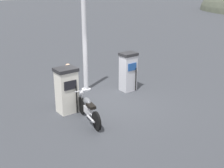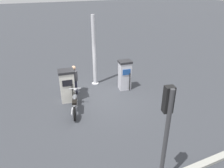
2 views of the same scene
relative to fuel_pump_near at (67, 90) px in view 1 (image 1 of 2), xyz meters
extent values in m
plane|color=#383A3F|center=(0.48, 1.62, -0.85)|extent=(120.00, 120.00, 0.00)
cube|color=silver|center=(0.00, 0.00, -0.07)|extent=(0.65, 0.76, 1.56)
cube|color=black|center=(0.29, -0.04, 0.27)|extent=(0.09, 0.48, 0.32)
cube|color=#262628|center=(0.00, 0.00, 0.77)|extent=(0.72, 0.83, 0.12)
cylinder|color=black|center=(0.35, 0.16, -0.31)|extent=(0.05, 0.05, 1.01)
cube|color=silver|center=(0.00, 3.24, -0.07)|extent=(0.59, 0.69, 1.57)
cube|color=#1E478C|center=(0.26, 3.21, 0.27)|extent=(0.09, 0.44, 0.32)
cube|color=#262628|center=(0.00, 3.24, 0.77)|extent=(0.64, 0.76, 0.12)
cylinder|color=black|center=(0.32, 3.39, -0.30)|extent=(0.05, 0.05, 1.02)
cylinder|color=black|center=(0.50, 0.26, -0.54)|extent=(0.62, 0.26, 0.63)
cylinder|color=black|center=(1.79, -0.16, -0.54)|extent=(0.62, 0.26, 0.63)
cube|color=silver|center=(1.10, 0.07, -0.44)|extent=(0.40, 0.30, 0.24)
cylinder|color=silver|center=(1.15, 0.05, -0.49)|extent=(0.98, 0.36, 0.05)
ellipsoid|color=#595B60|center=(1.04, 0.09, -0.16)|extent=(0.52, 0.36, 0.24)
cube|color=black|center=(1.36, -0.02, -0.19)|extent=(0.48, 0.33, 0.10)
cylinder|color=silver|center=(0.54, 0.25, -0.24)|extent=(0.26, 0.12, 0.57)
cylinder|color=silver|center=(0.62, 0.23, 0.08)|extent=(0.21, 0.54, 0.04)
sphere|color=silver|center=(0.52, 0.26, -0.04)|extent=(0.18, 0.18, 0.14)
cylinder|color=silver|center=(1.57, -0.21, -0.52)|extent=(0.54, 0.24, 0.07)
cylinder|color=#1E1E2D|center=(-0.55, 0.58, -0.46)|extent=(0.15, 0.15, 0.78)
cylinder|color=#1E1E2D|center=(-0.74, 0.54, -0.46)|extent=(0.15, 0.15, 0.78)
cube|color=#3F3F44|center=(-0.64, 0.56, 0.21)|extent=(0.39, 0.26, 0.58)
cylinder|color=#3F3F44|center=(-0.41, 0.60, 0.24)|extent=(0.10, 0.10, 0.55)
cylinder|color=#3F3F44|center=(-0.88, 0.52, 0.24)|extent=(0.10, 0.10, 0.55)
sphere|color=tan|center=(-0.64, 0.56, 0.64)|extent=(0.25, 0.25, 0.21)
cylinder|color=silver|center=(-1.32, 1.96, 1.15)|extent=(0.20, 0.20, 4.00)
cylinder|color=silver|center=(-1.32, 1.96, -0.83)|extent=(0.40, 0.40, 0.04)
camera|label=1|loc=(8.30, -5.76, 3.78)|focal=47.48mm
camera|label=2|loc=(9.52, -1.88, 4.68)|focal=33.87mm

